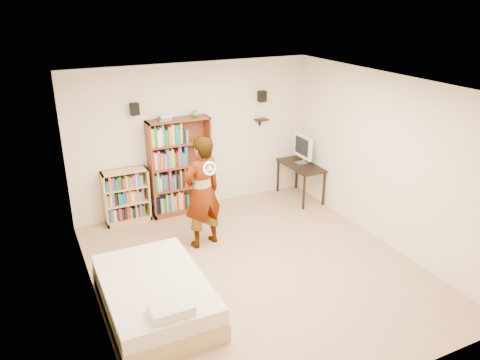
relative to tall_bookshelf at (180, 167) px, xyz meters
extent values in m
cube|color=tan|center=(0.33, -2.34, -0.88)|extent=(4.50, 5.00, 0.01)
cube|color=silver|center=(0.33, 0.16, 0.47)|extent=(4.50, 0.02, 2.70)
cube|color=silver|center=(0.33, -4.84, 0.47)|extent=(4.50, 0.02, 2.70)
cube|color=silver|center=(-1.92, -2.34, 0.47)|extent=(0.02, 5.00, 2.70)
cube|color=silver|center=(2.58, -2.34, 0.47)|extent=(0.02, 5.00, 2.70)
cube|color=white|center=(0.33, -2.34, 1.82)|extent=(4.50, 5.00, 0.02)
cube|color=white|center=(0.33, 0.13, 1.79)|extent=(4.50, 0.06, 0.06)
cube|color=white|center=(0.33, -4.81, 1.79)|extent=(4.50, 0.06, 0.06)
cube|color=white|center=(-1.89, -2.34, 1.79)|extent=(0.06, 5.00, 0.06)
cube|color=white|center=(2.55, -2.34, 1.79)|extent=(0.06, 5.00, 0.06)
cube|color=black|center=(-0.72, 0.06, 1.12)|extent=(0.14, 0.12, 0.20)
cube|color=black|center=(1.68, 0.06, 1.12)|extent=(0.14, 0.12, 0.20)
cube|color=black|center=(1.68, 0.07, 0.67)|extent=(0.25, 0.16, 0.02)
imported|color=black|center=(-0.09, -1.31, 0.03)|extent=(0.74, 0.57, 1.82)
torus|color=silver|center=(-0.09, -1.65, 0.54)|extent=(0.21, 0.08, 0.21)
camera|label=1|loc=(-2.45, -7.57, 2.90)|focal=35.00mm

